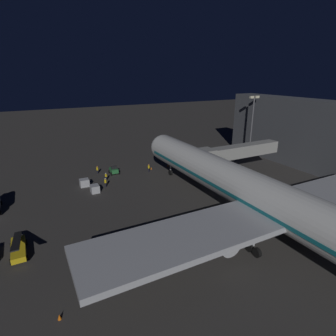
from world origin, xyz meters
TOP-DOWN VIEW (x-y plane):
  - ground_plane at (0.00, 0.00)m, footprint 320.00×320.00m
  - airliner_at_gate at (-0.00, 7.65)m, footprint 50.51×70.79m
  - jet_bridge at (-11.15, -14.03)m, footprint 20.60×3.40m
  - apron_floodlight_mast at (-25.50, -23.94)m, footprint 2.90×0.50m
  - belt_loader at (29.93, -5.21)m, footprint 1.96×9.01m
  - pushback_tug at (10.84, -27.72)m, footprint 1.86×2.35m
  - baggage_container_near_belt at (17.03, -19.57)m, footprint 1.52×1.79m
  - baggage_container_mid_row at (18.15, -23.45)m, footprint 1.75×1.54m
  - ground_crew_near_nose_gear at (3.47, -25.09)m, footprint 0.40×0.40m
  - ground_crew_by_belt_loader at (14.05, -29.53)m, footprint 0.40×0.40m
  - ground_crew_marshaller_fwd at (14.54, -21.12)m, footprint 0.40×0.40m
  - ground_crew_under_port_wing at (13.49, -24.50)m, footprint 0.40×0.40m
  - traffic_cone_nose_port at (-2.20, -26.62)m, footprint 0.36×0.36m
  - traffic_cone_nose_starboard at (2.20, -26.62)m, footprint 0.36×0.36m
  - traffic_cone_wingtip_svc_side at (26.76, 7.32)m, footprint 0.36×0.36m

SIDE VIEW (x-z plane):
  - ground_plane at x=0.00m, z-range 0.00..0.00m
  - traffic_cone_nose_port at x=-2.20m, z-range 0.00..0.55m
  - traffic_cone_nose_starboard at x=2.20m, z-range 0.00..0.55m
  - traffic_cone_wingtip_svc_side at x=26.76m, z-range 0.00..0.55m
  - baggage_container_near_belt at x=17.03m, z-range 0.00..1.42m
  - baggage_container_mid_row at x=18.15m, z-range 0.00..1.49m
  - pushback_tug at x=10.84m, z-range -0.20..1.75m
  - belt_loader at x=29.93m, z-range -0.81..2.52m
  - ground_crew_under_port_wing at x=13.49m, z-range 0.09..1.81m
  - ground_crew_by_belt_loader at x=14.05m, z-range 0.09..1.86m
  - ground_crew_marshaller_fwd at x=14.54m, z-range 0.10..1.97m
  - ground_crew_near_nose_gear at x=3.47m, z-range 0.10..1.99m
  - airliner_at_gate at x=0.00m, z-range -3.95..14.81m
  - jet_bridge at x=-11.15m, z-range 2.00..9.06m
  - apron_floodlight_mast at x=-25.50m, z-range 1.40..17.35m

